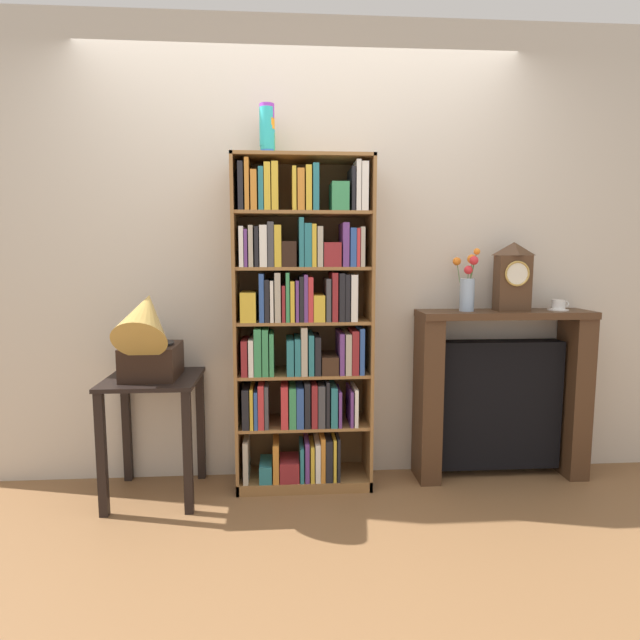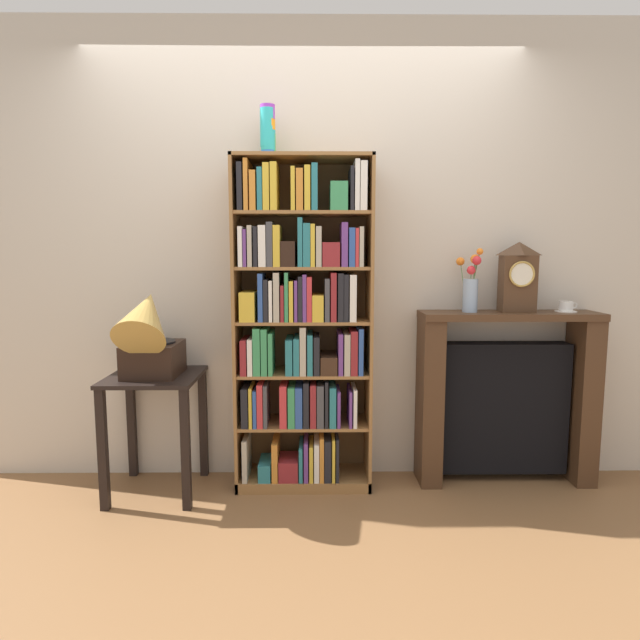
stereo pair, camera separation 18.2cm
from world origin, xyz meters
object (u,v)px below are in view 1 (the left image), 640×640
object	(u,v)px
side_table_left	(154,408)
teacup_with_saucer	(559,306)
cup_stack	(267,131)
fireplace_mantel	(500,395)
mantel_clock	(513,277)
flower_vase	(468,285)
bookshelf	(301,329)
gramophone	(148,336)

from	to	relation	value
side_table_left	teacup_with_saucer	distance (m)	2.39
cup_stack	fireplace_mantel	bearing A→B (deg)	0.28
mantel_clock	flower_vase	xyz separation A→B (m)	(-0.27, -0.00, -0.05)
bookshelf	flower_vase	bearing A→B (deg)	1.63
bookshelf	flower_vase	size ratio (longest dim) A/B	5.16
cup_stack	flower_vase	size ratio (longest dim) A/B	0.78
bookshelf	cup_stack	bearing A→B (deg)	165.80
cup_stack	gramophone	bearing A→B (deg)	-162.34
fireplace_mantel	teacup_with_saucer	size ratio (longest dim) A/B	8.06
bookshelf	flower_vase	xyz separation A→B (m)	(0.96, 0.03, 0.24)
cup_stack	side_table_left	bearing A→B (deg)	-168.23
mantel_clock	bookshelf	bearing A→B (deg)	-178.68
flower_vase	gramophone	bearing A→B (deg)	-174.10
fireplace_mantel	teacup_with_saucer	distance (m)	0.63
side_table_left	mantel_clock	xyz separation A→B (m)	(2.04, 0.11, 0.71)
side_table_left	gramophone	bearing A→B (deg)	-90.00
teacup_with_saucer	side_table_left	bearing A→B (deg)	-177.12
side_table_left	flower_vase	world-z (taller)	flower_vase
fireplace_mantel	flower_vase	bearing A→B (deg)	-173.86
teacup_with_saucer	mantel_clock	bearing A→B (deg)	-179.50
bookshelf	mantel_clock	bearing A→B (deg)	1.32
gramophone	flower_vase	size ratio (longest dim) A/B	1.52
bookshelf	gramophone	xyz separation A→B (m)	(-0.81, -0.16, -0.01)
side_table_left	teacup_with_saucer	size ratio (longest dim) A/B	5.35
fireplace_mantel	flower_vase	distance (m)	0.70
side_table_left	flower_vase	distance (m)	1.90
cup_stack	flower_vase	world-z (taller)	cup_stack
fireplace_mantel	teacup_with_saucer	bearing A→B (deg)	-3.81
mantel_clock	teacup_with_saucer	size ratio (longest dim) A/B	3.16
cup_stack	teacup_with_saucer	xyz separation A→B (m)	(1.70, -0.01, -0.97)
cup_stack	teacup_with_saucer	world-z (taller)	cup_stack
mantel_clock	flower_vase	world-z (taller)	mantel_clock
fireplace_mantel	mantel_clock	distance (m)	0.71
bookshelf	fireplace_mantel	bearing A→B (deg)	2.51
cup_stack	fireplace_mantel	size ratio (longest dim) A/B	0.28
mantel_clock	flower_vase	bearing A→B (deg)	-179.81
gramophone	flower_vase	xyz separation A→B (m)	(1.78, 0.18, 0.25)
cup_stack	fireplace_mantel	distance (m)	2.04
bookshelf	side_table_left	world-z (taller)	bookshelf
gramophone	side_table_left	bearing A→B (deg)	90.00
cup_stack	side_table_left	world-z (taller)	cup_stack
mantel_clock	gramophone	bearing A→B (deg)	-174.84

